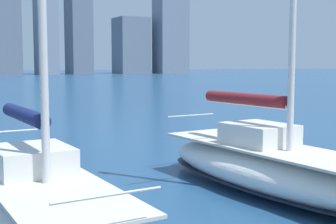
# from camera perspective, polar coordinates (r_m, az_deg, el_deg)

# --- Properties ---
(sailboat_maroon) EXTENTS (2.95, 8.16, 11.45)m
(sailboat_maroon) POSITION_cam_1_polar(r_m,az_deg,el_deg) (12.35, 12.38, -6.34)
(sailboat_maroon) COLOR white
(sailboat_maroon) RESTS_ON ground
(sailboat_navy) EXTENTS (2.91, 7.97, 9.65)m
(sailboat_navy) POSITION_cam_1_polar(r_m,az_deg,el_deg) (10.11, -15.50, -9.72)
(sailboat_navy) COLOR white
(sailboat_navy) RESTS_ON ground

